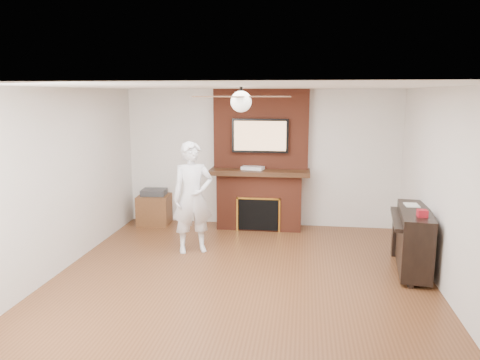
# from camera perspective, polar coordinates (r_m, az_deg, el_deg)

# --- Properties ---
(room_shell) EXTENTS (5.36, 5.86, 2.86)m
(room_shell) POSITION_cam_1_polar(r_m,az_deg,el_deg) (5.91, 0.13, -0.89)
(room_shell) COLOR #552F19
(room_shell) RESTS_ON ground
(fireplace) EXTENTS (1.78, 0.64, 2.50)m
(fireplace) POSITION_cam_1_polar(r_m,az_deg,el_deg) (8.44, 2.47, 0.81)
(fireplace) COLOR maroon
(fireplace) RESTS_ON ground
(tv) EXTENTS (1.00, 0.08, 0.60)m
(tv) POSITION_cam_1_polar(r_m,az_deg,el_deg) (8.31, 2.48, 5.41)
(tv) COLOR black
(tv) RESTS_ON fireplace
(ceiling_fan) EXTENTS (1.21, 1.21, 0.31)m
(ceiling_fan) POSITION_cam_1_polar(r_m,az_deg,el_deg) (5.79, 0.13, 9.65)
(ceiling_fan) COLOR black
(ceiling_fan) RESTS_ON room_shell
(person) EXTENTS (0.74, 0.64, 1.71)m
(person) POSITION_cam_1_polar(r_m,az_deg,el_deg) (7.17, -5.79, -2.15)
(person) COLOR silver
(person) RESTS_ON ground
(side_table) EXTENTS (0.61, 0.61, 0.66)m
(side_table) POSITION_cam_1_polar(r_m,az_deg,el_deg) (8.93, -10.38, -3.36)
(side_table) COLOR #532F17
(side_table) RESTS_ON ground
(piano) EXTENTS (0.64, 1.36, 0.96)m
(piano) POSITION_cam_1_polar(r_m,az_deg,el_deg) (6.86, 20.36, -6.70)
(piano) COLOR black
(piano) RESTS_ON ground
(cable_box) EXTENTS (0.42, 0.29, 0.05)m
(cable_box) POSITION_cam_1_polar(r_m,az_deg,el_deg) (8.34, 1.57, 1.48)
(cable_box) COLOR silver
(cable_box) RESTS_ON fireplace
(candle_orange) EXTENTS (0.07, 0.07, 0.12)m
(candle_orange) POSITION_cam_1_polar(r_m,az_deg,el_deg) (8.49, 0.76, -5.62)
(candle_orange) COLOR red
(candle_orange) RESTS_ON ground
(candle_green) EXTENTS (0.07, 0.07, 0.10)m
(candle_green) POSITION_cam_1_polar(r_m,az_deg,el_deg) (8.48, 1.80, -5.73)
(candle_green) COLOR #548033
(candle_green) RESTS_ON ground
(candle_blue) EXTENTS (0.06, 0.06, 0.09)m
(candle_blue) POSITION_cam_1_polar(r_m,az_deg,el_deg) (8.47, 3.87, -5.80)
(candle_blue) COLOR #3843AA
(candle_blue) RESTS_ON ground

